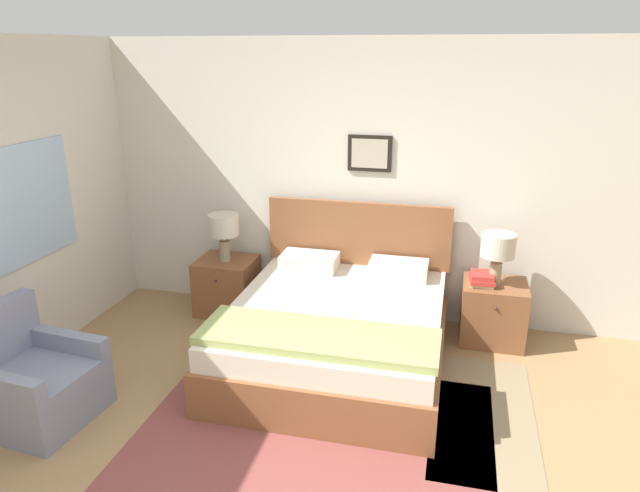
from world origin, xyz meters
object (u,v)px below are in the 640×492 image
object	(u,v)px
table_lamp_near_window	(224,228)
table_lamp_by_door	(498,248)
nightstand_near_window	(227,285)
armchair	(31,383)
nightstand_by_door	(493,312)
bed	(337,330)

from	to	relation	value
table_lamp_near_window	table_lamp_by_door	size ratio (longest dim) A/B	1.00
table_lamp_near_window	table_lamp_by_door	distance (m)	2.51
nightstand_near_window	table_lamp_near_window	world-z (taller)	table_lamp_near_window
armchair	table_lamp_by_door	distance (m)	3.76
nightstand_near_window	table_lamp_by_door	bearing A→B (deg)	-0.53
nightstand_by_door	table_lamp_near_window	world-z (taller)	table_lamp_near_window
bed	armchair	size ratio (longest dim) A/B	2.45
bed	armchair	xyz separation A→B (m)	(-1.93, -1.22, -0.03)
armchair	nightstand_near_window	bearing A→B (deg)	166.64
bed	nightstand_near_window	size ratio (longest dim) A/B	3.61
armchair	table_lamp_near_window	world-z (taller)	table_lamp_near_window
bed	nightstand_by_door	size ratio (longest dim) A/B	3.61
table_lamp_near_window	bed	bearing A→B (deg)	-29.22
nightstand_near_window	nightstand_by_door	bearing A→B (deg)	0.00
bed	nightstand_by_door	world-z (taller)	bed
armchair	table_lamp_near_window	xyz separation A→B (m)	(0.67, 1.93, 0.61)
bed	nightstand_near_window	xyz separation A→B (m)	(-1.26, 0.73, -0.03)
armchair	nightstand_by_door	distance (m)	3.74
table_lamp_near_window	table_lamp_by_door	xyz separation A→B (m)	(2.51, 0.00, 0.00)
armchair	bed	bearing A→B (deg)	127.80
bed	table_lamp_near_window	world-z (taller)	bed
armchair	table_lamp_near_window	bearing A→B (deg)	166.23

